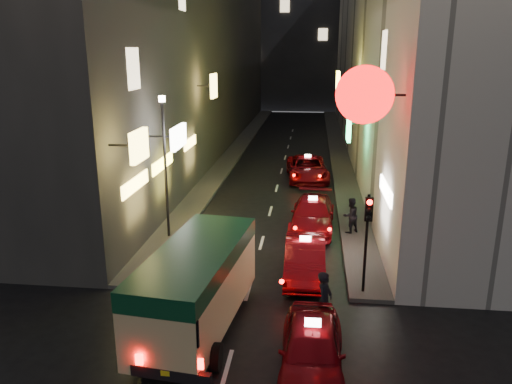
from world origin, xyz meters
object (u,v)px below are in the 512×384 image
at_px(lamp_post, 165,158).
at_px(taxi_near, 312,346).
at_px(minibus, 197,279).
at_px(pedestrian_crossing, 325,297).
at_px(traffic_light, 368,223).

bearing_deg(lamp_post, taxi_near, -54.38).
distance_m(taxi_near, lamp_post, 11.44).
distance_m(minibus, taxi_near, 3.99).
bearing_deg(minibus, lamp_post, 112.71).
height_order(minibus, pedestrian_crossing, minibus).
height_order(taxi_near, traffic_light, traffic_light).
xyz_separation_m(pedestrian_crossing, lamp_post, (-6.80, 6.68, 2.68)).
bearing_deg(pedestrian_crossing, traffic_light, -13.81).
distance_m(minibus, lamp_post, 8.04).
relative_size(traffic_light, lamp_post, 0.56).
height_order(minibus, taxi_near, minibus).
xyz_separation_m(taxi_near, traffic_light, (1.75, 4.47, 1.86)).
height_order(minibus, lamp_post, lamp_post).
xyz_separation_m(pedestrian_crossing, traffic_light, (1.40, 2.15, 1.64)).
height_order(pedestrian_crossing, lamp_post, lamp_post).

